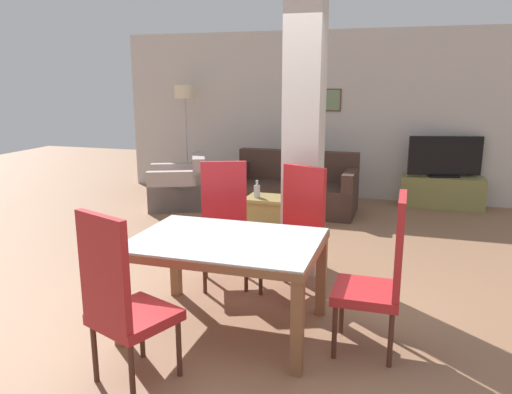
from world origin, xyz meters
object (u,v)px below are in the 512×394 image
dining_chair_head_right (381,273)px  floor_lamp (185,102)px  coffee_table (271,212)px  tv_screen (445,157)px  dining_table (226,258)px  dining_chair_far_right (297,228)px  armchair (180,189)px  bottle (257,191)px  dining_chair_far_left (224,221)px  tv_stand (442,192)px  dining_chair_near_left (121,298)px  sofa (293,191)px

dining_chair_head_right → floor_lamp: size_ratio=0.63×
coffee_table → tv_screen: 2.93m
dining_table → floor_lamp: size_ratio=0.78×
dining_chair_far_right → armchair: 3.55m
armchair → bottle: size_ratio=4.92×
dining_chair_head_right → dining_chair_far_left: bearing=59.1°
dining_table → dining_chair_head_right: size_ratio=1.23×
dining_chair_far_left → bottle: bearing=-104.4°
tv_stand → armchair: bearing=-163.8°
bottle → dining_table: bearing=-77.9°
armchair → tv_stand: (3.87, 1.13, -0.04)m
dining_table → floor_lamp: 5.15m
dining_chair_far_right → dining_chair_near_left: bearing=90.3°
sofa → tv_screen: bearing=-158.1°
dining_chair_near_left → floor_lamp: floor_lamp is taller
bottle → tv_screen: size_ratio=0.21×
armchair → tv_stand: size_ratio=0.92×
dining_chair_head_right → bottle: size_ratio=5.11×
dining_table → sofa: sofa is taller
dining_chair_far_right → bottle: bearing=-40.7°
bottle → tv_screen: (2.40, 1.89, 0.28)m
sofa → tv_stand: bearing=-158.1°
tv_screen → floor_lamp: size_ratio=0.58×
floor_lamp → tv_stand: bearing=1.8°
dining_table → tv_screen: (1.82, 4.59, 0.19)m
dining_table → dining_chair_head_right: 1.16m
dining_chair_far_left → armchair: dining_chair_far_left is taller
coffee_table → bottle: 0.35m
armchair → floor_lamp: 1.65m
dining_table → armchair: size_ratio=1.27×
dining_table → tv_stand: 4.95m
dining_chair_far_right → tv_screen: size_ratio=1.08×
dining_chair_head_right → armchair: dining_chair_head_right is taller
dining_chair_far_right → sofa: size_ratio=0.63×
dining_table → dining_chair_far_right: size_ratio=1.23×
dining_chair_far_left → floor_lamp: 4.20m
dining_chair_far_right → floor_lamp: size_ratio=0.63×
dining_chair_near_left → sofa: bearing=111.0°
dining_chair_head_right → coffee_table: size_ratio=1.78×
dining_chair_head_right → bottle: (-1.73, 2.70, -0.10)m
dining_chair_far_right → dining_table: bearing=90.0°
floor_lamp → coffee_table: bearing=-40.5°
dining_chair_far_right → tv_stand: (1.46, 3.72, -0.36)m
sofa → tv_stand: (2.14, 0.86, -0.06)m
sofa → tv_screen: (2.14, 0.86, 0.48)m
sofa → dining_chair_far_right: bearing=103.4°
dining_table → coffee_table: bearing=98.1°
sofa → dining_chair_near_left: bearing=89.6°
sofa → coffee_table: 0.98m
coffee_table → floor_lamp: floor_lamp is taller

